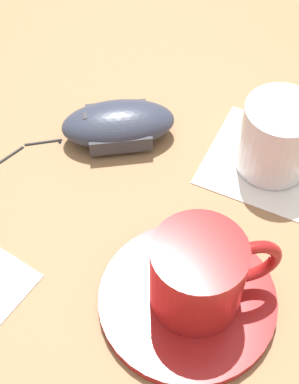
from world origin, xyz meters
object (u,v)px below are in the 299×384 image
(saucer, at_px, (187,300))
(computer_mouse, at_px, (118,124))
(coffee_cup, at_px, (201,274))
(drinking_glass, at_px, (277,137))

(saucer, relative_size, computer_mouse, 1.17)
(coffee_cup, distance_m, computer_mouse, 0.21)
(saucer, relative_size, drinking_glass, 2.00)
(saucer, bearing_deg, drinking_glass, 177.43)
(saucer, height_order, computer_mouse, computer_mouse)
(saucer, bearing_deg, computer_mouse, -133.81)
(coffee_cup, bearing_deg, computer_mouse, -131.45)
(computer_mouse, xyz_separation_m, drinking_glass, (-0.04, 0.16, 0.02))
(saucer, height_order, coffee_cup, coffee_cup)
(coffee_cup, bearing_deg, saucer, -51.26)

